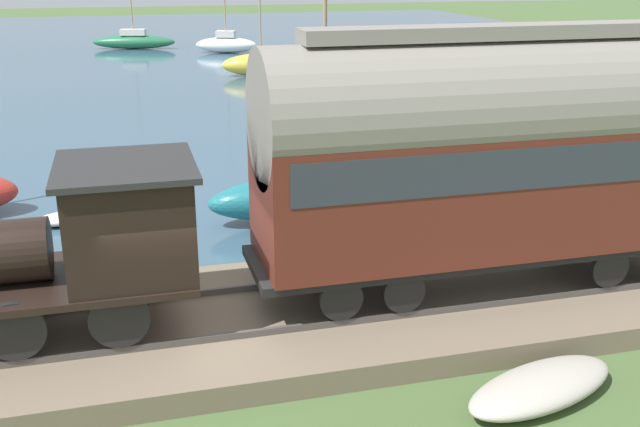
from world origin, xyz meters
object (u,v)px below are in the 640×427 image
Objects in this scene: sailboat_white at (226,44)px; beached_dinghy at (541,387)px; sailboat_yellow at (261,64)px; steam_locomotive at (56,241)px; passenger_coach at (496,146)px; sailboat_teal at (325,191)px; sailboat_green at (134,41)px; rowboat_mid_harbor at (73,217)px; rowboat_off_pier at (569,179)px.

sailboat_white is 2.98× the size of beached_dinghy.
sailboat_yellow is at bearing -158.89° from sailboat_white.
beached_dinghy is at bearing -162.82° from sailboat_white.
passenger_coach is (-0.00, -7.69, 1.08)m from steam_locomotive.
sailboat_white is at bearing -11.73° from steam_locomotive.
sailboat_yellow reaches higher than passenger_coach.
sailboat_teal is (5.80, 1.62, -2.45)m from passenger_coach.
passenger_coach is 6.51m from sailboat_teal.
steam_locomotive is at bearing -169.62° from sailboat_green.
sailboat_green is 3.33× the size of rowboat_mid_harbor.
steam_locomotive is 7.26m from rowboat_mid_harbor.
sailboat_teal reaches higher than passenger_coach.
sailboat_green is 7.59m from sailboat_white.
rowboat_off_pier is at bearing -103.00° from rowboat_mid_harbor.
sailboat_teal reaches higher than sailboat_green.
sailboat_green is at bearing -16.10° from rowboat_mid_harbor.
beached_dinghy is at bearing -156.93° from rowboat_mid_harbor.
passenger_coach reaches higher than rowboat_off_pier.
sailboat_white is at bearing 8.39° from sailboat_yellow.
passenger_coach is 4.43m from beached_dinghy.
rowboat_mid_harbor is 14.10m from rowboat_off_pier.
sailboat_white reaches higher than steam_locomotive.
sailboat_green reaches higher than rowboat_mid_harbor.
rowboat_off_pier is at bearing -150.57° from sailboat_green.
sailboat_yellow reaches higher than beached_dinghy.
rowboat_off_pier is 12.16m from beached_dinghy.
rowboat_mid_harbor is (-35.23, 9.00, -0.49)m from sailboat_white.
passenger_coach is at bearing -162.05° from sailboat_white.
passenger_coach is 3.02× the size of beached_dinghy.
sailboat_yellow is (-11.58, -0.34, 0.01)m from sailboat_white.
steam_locomotive is 2.07× the size of beached_dinghy.
sailboat_green reaches higher than passenger_coach.
steam_locomotive is at bearing 115.75° from rowboat_off_pier.
rowboat_mid_harbor is at bearing 35.23° from beached_dinghy.
steam_locomotive is 0.70× the size of sailboat_white.
beached_dinghy is (-10.24, -7.23, 0.06)m from rowboat_mid_harbor.
sailboat_teal is at bearing -112.91° from rowboat_mid_harbor.
steam_locomotive is 0.92× the size of sailboat_green.
steam_locomotive reaches higher than rowboat_mid_harbor.
sailboat_green is 1.18× the size of sailboat_yellow.
sailboat_green is at bearing 15.64° from rowboat_off_pier.
sailboat_teal is at bearing -161.53° from sailboat_green.
beached_dinghy is (-3.24, -7.00, -1.86)m from steam_locomotive.
rowboat_mid_harbor is 12.54m from beached_dinghy.
sailboat_green reaches higher than rowboat_off_pier.
rowboat_mid_harbor is (-39.48, 2.72, -0.42)m from sailboat_green.
sailboat_green is 17.17m from sailboat_yellow.
sailboat_green is 40.84m from sailboat_teal.
sailboat_yellow is 25.43m from rowboat_mid_harbor.
steam_locomotive is 32.00m from sailboat_yellow.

